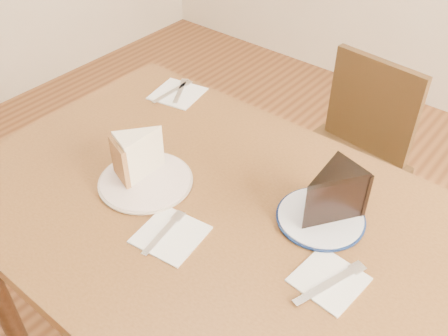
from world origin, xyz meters
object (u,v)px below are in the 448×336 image
(plate_navy, at_px, (321,218))
(carrot_cake, at_px, (143,154))
(table, at_px, (212,238))
(chocolate_cake, at_px, (327,198))
(plate_cream, at_px, (146,181))
(chair_far, at_px, (344,161))

(plate_navy, height_order, carrot_cake, carrot_cake)
(table, relative_size, chocolate_cake, 9.07)
(carrot_cake, bearing_deg, table, 23.03)
(table, height_order, carrot_cake, carrot_cake)
(table, xyz_separation_m, carrot_cake, (-0.20, -0.01, 0.16))
(table, bearing_deg, chocolate_cake, 30.48)
(table, xyz_separation_m, chocolate_cake, (0.22, 0.13, 0.17))
(plate_cream, relative_size, carrot_cake, 1.98)
(table, height_order, plate_cream, plate_cream)
(plate_navy, xyz_separation_m, chocolate_cake, (0.01, 0.00, 0.06))
(carrot_cake, xyz_separation_m, chocolate_cake, (0.41, 0.14, 0.00))
(chair_far, xyz_separation_m, plate_navy, (0.21, -0.60, 0.32))
(chair_far, height_order, plate_navy, chair_far)
(plate_cream, bearing_deg, table, 11.21)
(plate_navy, bearing_deg, plate_cream, -157.79)
(chair_far, bearing_deg, table, 95.91)
(carrot_cake, bearing_deg, plate_navy, 37.57)
(plate_navy, bearing_deg, carrot_cake, -161.62)
(plate_navy, bearing_deg, chair_far, 109.54)
(chair_far, height_order, carrot_cake, carrot_cake)
(chair_far, height_order, plate_cream, chair_far)
(carrot_cake, distance_m, chocolate_cake, 0.44)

